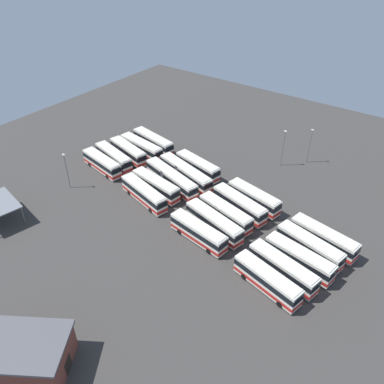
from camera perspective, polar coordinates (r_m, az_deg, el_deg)
name	(u,v)px	position (r m, az deg, el deg)	size (l,w,h in m)	color
ground_plane	(197,203)	(76.84, 0.75, -1.59)	(125.34, 125.34, 0.00)	#383533
bus_row0_slot0	(102,163)	(87.96, -12.86, 4.07)	(11.52, 4.38, 3.50)	silver
bus_row0_slot1	(114,157)	(89.79, -11.25, 4.97)	(11.83, 5.09, 3.50)	silver
bus_row0_slot2	(128,152)	(91.43, -9.21, 5.79)	(11.69, 5.05, 3.50)	silver
bus_row0_slot3	(141,147)	(92.75, -7.32, 6.42)	(12.49, 4.10, 3.50)	silver
bus_row0_slot4	(153,142)	(94.96, -5.63, 7.26)	(12.54, 4.73, 3.50)	silver
bus_row1_slot0	(144,193)	(76.82, -6.96, -0.19)	(12.31, 5.26, 3.50)	silver
bus_row1_slot1	(156,185)	(78.83, -5.23, 0.95)	(11.89, 4.22, 3.50)	silver
bus_row1_slot2	(171,178)	(80.74, -3.03, 1.97)	(14.76, 6.16, 3.50)	silver
bus_row1_slot3	(185,173)	(82.39, -0.97, 2.76)	(14.76, 6.14, 3.50)	silver
bus_row1_slot4	(198,166)	(84.68, 0.84, 3.73)	(11.62, 4.73, 3.50)	silver
bus_row2_slot0	(198,232)	(67.26, 0.94, -5.81)	(11.48, 4.07, 3.50)	silver
bus_row2_slot1	(214,222)	(69.31, 3.19, -4.42)	(12.48, 5.17, 3.50)	silver
bus_row2_slot2	(225,213)	(71.47, 4.86, -3.10)	(11.63, 4.90, 3.50)	silver
bus_row2_slot3	(239,205)	(73.87, 6.87, -1.81)	(12.04, 5.21, 3.50)	silver
bus_row2_slot4	(254,198)	(75.98, 8.93, -0.83)	(11.46, 4.64, 3.50)	silver
bus_row3_slot0	(267,280)	(60.57, 10.81, -12.36)	(11.51, 4.92, 3.50)	silver
bus_row3_slot1	(283,268)	(62.71, 12.98, -10.66)	(11.96, 4.90, 3.50)	silver
bus_row3_slot2	(299,258)	(64.86, 15.22, -9.23)	(11.79, 4.22, 3.50)	silver
bus_row3_slot3	(310,246)	(67.36, 16.62, -7.55)	(11.81, 4.91, 3.50)	silver
bus_row3_slot4	(324,238)	(69.70, 18.48, -6.30)	(11.91, 4.51, 3.50)	silver
depot_building	(21,356)	(55.28, -23.41, -20.88)	(13.83, 12.62, 4.93)	brown
lamp_post_far_corner	(310,145)	(91.42, 16.64, 6.59)	(0.56, 0.28, 8.13)	slate
lamp_post_by_building	(67,170)	(82.73, -17.66, 3.11)	(0.56, 0.28, 7.83)	slate
lamp_post_near_entrance	(283,147)	(88.60, 13.04, 6.38)	(0.56, 0.28, 8.49)	slate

